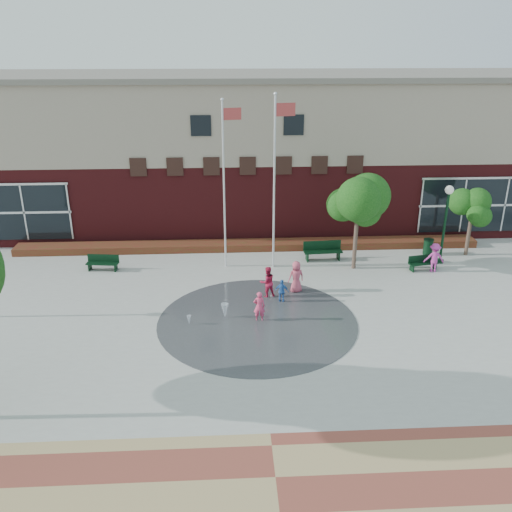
{
  "coord_description": "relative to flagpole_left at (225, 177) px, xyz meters",
  "views": [
    {
      "loc": [
        -1.15,
        -17.13,
        11.07
      ],
      "look_at": [
        0.0,
        4.0,
        2.6
      ],
      "focal_mm": 38.0,
      "sensor_mm": 36.0,
      "label": 1
    }
  ],
  "objects": [
    {
      "name": "ground",
      "position": [
        1.27,
        -9.12,
        -4.76
      ],
      "size": [
        120.0,
        120.0,
        0.0
      ],
      "primitive_type": "plane",
      "color": "#666056",
      "rests_on": "ground"
    },
    {
      "name": "plaza_concrete",
      "position": [
        1.27,
        -5.12,
        -4.76
      ],
      "size": [
        46.0,
        18.0,
        0.01
      ],
      "primitive_type": "cube",
      "color": "#A8A8A0",
      "rests_on": "ground"
    },
    {
      "name": "splash_pad",
      "position": [
        1.27,
        -6.12,
        -4.76
      ],
      "size": [
        8.4,
        8.4,
        0.01
      ],
      "primitive_type": "cylinder",
      "color": "#383A3D",
      "rests_on": "ground"
    },
    {
      "name": "library_building",
      "position": [
        1.27,
        8.36,
        -0.12
      ],
      "size": [
        44.4,
        10.4,
        9.2
      ],
      "color": "#5A1619",
      "rests_on": "ground"
    },
    {
      "name": "flower_bed",
      "position": [
        1.27,
        2.48,
        -4.76
      ],
      "size": [
        26.0,
        1.2,
        0.4
      ],
      "primitive_type": "cube",
      "color": "maroon",
      "rests_on": "ground"
    },
    {
      "name": "flagpole_left",
      "position": [
        0.0,
        0.0,
        0.0
      ],
      "size": [
        0.98,
        0.31,
        8.55
      ],
      "rotation": [
        0.0,
        0.0,
        0.23
      ],
      "color": "silver",
      "rests_on": "ground"
    },
    {
      "name": "flagpole_right",
      "position": [
        2.48,
        -0.22,
        0.17
      ],
      "size": [
        1.07,
        0.3,
        8.82
      ],
      "rotation": [
        0.0,
        0.0,
        0.2
      ],
      "color": "silver",
      "rests_on": "ground"
    },
    {
      "name": "lamp_right",
      "position": [
        11.36,
        -0.13,
        -2.14
      ],
      "size": [
        0.45,
        0.45,
        4.22
      ],
      "color": "black",
      "rests_on": "ground"
    },
    {
      "name": "bench_left",
      "position": [
        -6.36,
        -0.23,
        -4.49
      ],
      "size": [
        1.68,
        0.65,
        0.82
      ],
      "rotation": [
        0.0,
        0.0,
        -0.12
      ],
      "color": "black",
      "rests_on": "ground"
    },
    {
      "name": "bench_mid",
      "position": [
        5.17,
        0.57,
        -4.43
      ],
      "size": [
        2.09,
        0.7,
        1.03
      ],
      "rotation": [
        0.0,
        0.0,
        0.06
      ],
      "color": "black",
      "rests_on": "ground"
    },
    {
      "name": "bench_right",
      "position": [
        10.11,
        -1.07,
        -4.51
      ],
      "size": [
        1.6,
        0.73,
        0.78
      ],
      "rotation": [
        0.0,
        0.0,
        0.2
      ],
      "color": "black",
      "rests_on": "ground"
    },
    {
      "name": "trash_can",
      "position": [
        11.11,
        1.05,
        -4.3
      ],
      "size": [
        0.55,
        0.55,
        0.91
      ],
      "color": "black",
      "rests_on": "ground"
    },
    {
      "name": "tree_mid",
      "position": [
        6.59,
        -0.65,
        -1.08
      ],
      "size": [
        2.99,
        2.99,
        5.05
      ],
      "color": "#44332A",
      "rests_on": "ground"
    },
    {
      "name": "tree_small_right",
      "position": [
        13.21,
        0.88,
        -2.02
      ],
      "size": [
        2.19,
        2.19,
        3.75
      ],
      "color": "#44332A",
      "rests_on": "ground"
    },
    {
      "name": "water_jet_a",
      "position": [
        -0.1,
        -5.7,
        -4.76
      ],
      "size": [
        0.33,
        0.33,
        0.64
      ],
      "primitive_type": "cone",
      "rotation": [
        3.14,
        0.0,
        0.0
      ],
      "color": "white",
      "rests_on": "ground"
    },
    {
      "name": "water_jet_b",
      "position": [
        -1.59,
        -6.24,
        -4.76
      ],
      "size": [
        0.18,
        0.18,
        0.41
      ],
      "primitive_type": "cone",
      "rotation": [
        3.14,
        0.0,
        0.0
      ],
      "color": "white",
      "rests_on": "ground"
    },
    {
      "name": "child_splash",
      "position": [
        1.35,
        -6.02,
        -4.09
      ],
      "size": [
        0.5,
        0.34,
        1.35
      ],
      "primitive_type": "imported",
      "rotation": [
        0.0,
        0.0,
        3.1
      ],
      "color": "#E03F6A",
      "rests_on": "ground"
    },
    {
      "name": "adult_red",
      "position": [
        1.86,
        -3.73,
        -4.01
      ],
      "size": [
        0.86,
        0.75,
        1.49
      ],
      "primitive_type": "imported",
      "rotation": [
        0.0,
        0.0,
        3.45
      ],
      "color": "#C01E42",
      "rests_on": "ground"
    },
    {
      "name": "adult_pink",
      "position": [
        3.25,
        -3.28,
        -3.99
      ],
      "size": [
        0.84,
        0.65,
        1.53
      ],
      "primitive_type": "imported",
      "rotation": [
        0.0,
        0.0,
        3.39
      ],
      "color": "#C34A60",
      "rests_on": "ground"
    },
    {
      "name": "child_blue",
      "position": [
        2.48,
        -4.34,
        -4.21
      ],
      "size": [
        0.7,
        0.46,
        1.1
      ],
      "primitive_type": "imported",
      "rotation": [
        0.0,
        0.0,
        2.82
      ],
      "color": "#326CBE",
      "rests_on": "ground"
    },
    {
      "name": "person_bench",
      "position": [
        10.56,
        -1.29,
        -3.99
      ],
      "size": [
        1.07,
        0.71,
        1.53
      ],
      "primitive_type": "imported",
      "rotation": [
        0.0,
        0.0,
        2.99
      ],
      "color": "#C3379E",
      "rests_on": "ground"
    }
  ]
}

